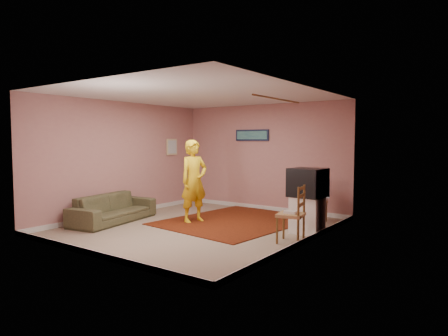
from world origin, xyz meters
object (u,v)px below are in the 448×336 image
Objects in this scene: chair_a at (317,197)px; person at (194,181)px; tv_cabinet at (307,215)px; crt_tv at (307,183)px; chair_b at (291,208)px; sofa at (113,208)px.

person is (-2.14, -1.46, 0.33)m from chair_a.
tv_cabinet is 0.61m from crt_tv.
crt_tv reaches higher than chair_a.
tv_cabinet is 1.29× the size of chair_b.
crt_tv is 0.87m from chair_b.
person is at bearing -159.66° from chair_a.
tv_cabinet is at bearing 173.18° from chair_b.
crt_tv reaches higher than tv_cabinet.
chair_a is at bearing 178.29° from chair_b.
tv_cabinet is 0.83m from chair_b.
person reaches higher than crt_tv.
crt_tv is 4.06m from sofa.
sofa is at bearing -154.22° from crt_tv.
person reaches higher than chair_b.
person is at bearing -164.73° from crt_tv.
chair_a is at bearing -65.00° from sofa.
sofa is at bearing -159.15° from tv_cabinet.
crt_tv is 1.26× the size of chair_b.
crt_tv is at bearing 173.63° from chair_b.
person is at bearing -64.19° from sofa.
person reaches higher than sofa.
tv_cabinet is at bearing -79.10° from sofa.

